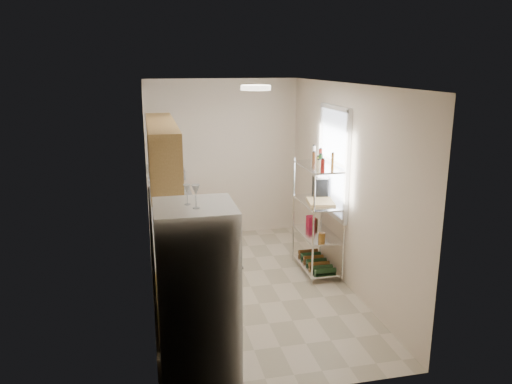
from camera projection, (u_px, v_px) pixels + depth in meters
room at (250, 191)px, 6.20m from camera, size 2.52×4.42×2.62m
counter_run at (176, 248)px, 6.63m from camera, size 0.63×3.51×0.90m
upper_cabinets at (162, 152)px, 5.94m from camera, size 0.33×2.20×0.72m
range_hood at (165, 172)px, 6.82m from camera, size 0.50×0.60×0.12m
window at (334, 161)px, 6.73m from camera, size 0.06×1.00×1.46m
bakers_rack at (319, 195)px, 6.74m from camera, size 0.45×0.90×1.73m
ceiling_dome at (256, 88)px, 5.60m from camera, size 0.34×0.34×0.05m
refrigerator at (197, 296)px, 4.42m from camera, size 0.69×0.69×1.67m
wine_glass_a at (187, 195)px, 4.20m from camera, size 0.06×0.06×0.18m
wine_glass_b at (196, 196)px, 4.09m from camera, size 0.07×0.07×0.20m
rice_cooker at (178, 216)px, 6.18m from camera, size 0.26×0.26×0.21m
frying_pan_large at (169, 208)px, 6.80m from camera, size 0.31×0.31×0.05m
frying_pan_small at (173, 201)px, 7.14m from camera, size 0.30×0.30×0.04m
cutting_board at (321, 202)px, 6.72m from camera, size 0.40×0.48×0.03m
espresso_machine at (320, 186)px, 7.00m from camera, size 0.19×0.27×0.30m
storage_bag at (311, 221)px, 7.15m from camera, size 0.10×0.14×0.15m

